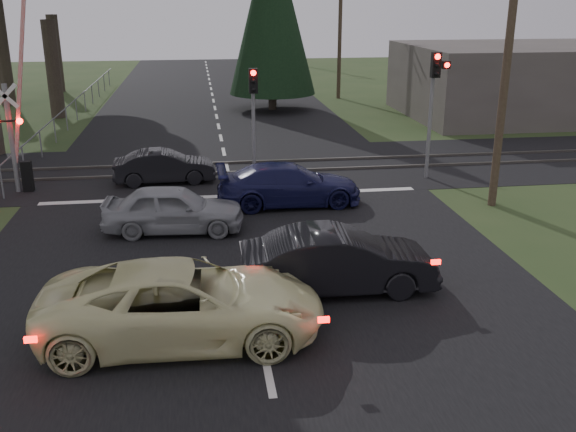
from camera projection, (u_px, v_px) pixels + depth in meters
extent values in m
plane|color=#2A3E1C|center=(254.00, 301.00, 14.62)|extent=(120.00, 120.00, 0.00)
cube|color=black|center=(230.00, 182.00, 23.99)|extent=(14.00, 100.00, 0.01)
cube|color=black|center=(227.00, 169.00, 25.86)|extent=(120.00, 8.00, 0.01)
cube|color=silver|center=(233.00, 196.00, 22.30)|extent=(13.00, 0.35, 0.00)
cube|color=#59544C|center=(228.00, 173.00, 25.10)|extent=(120.00, 0.12, 0.10)
cube|color=#59544C|center=(226.00, 163.00, 26.60)|extent=(120.00, 0.12, 0.10)
cylinder|color=slate|center=(12.00, 139.00, 22.19)|extent=(0.18, 0.18, 3.80)
cube|color=white|center=(5.00, 96.00, 21.61)|extent=(0.88, 0.03, 0.88)
cube|color=white|center=(5.00, 96.00, 21.61)|extent=(0.88, 0.03, 0.88)
cube|color=black|center=(8.00, 121.00, 21.91)|extent=(0.90, 0.06, 0.06)
sphere|color=#FF0C07|center=(20.00, 121.00, 21.89)|extent=(0.22, 0.22, 0.22)
cube|color=black|center=(27.00, 176.00, 22.68)|extent=(0.35, 0.25, 1.10)
cube|color=red|center=(20.00, 77.00, 21.59)|extent=(1.16, 0.10, 5.93)
cylinder|color=slate|center=(429.00, 129.00, 23.99)|extent=(0.14, 0.14, 3.80)
cube|color=black|center=(436.00, 65.00, 23.06)|extent=(0.32, 0.24, 0.90)
sphere|color=#FF0C07|center=(438.00, 57.00, 22.84)|extent=(0.20, 0.20, 0.20)
sphere|color=black|center=(437.00, 65.00, 22.94)|extent=(0.18, 0.18, 0.18)
sphere|color=black|center=(436.00, 74.00, 23.03)|extent=(0.18, 0.18, 0.18)
cube|color=black|center=(446.00, 65.00, 23.11)|extent=(0.28, 0.22, 0.28)
sphere|color=#FF0C07|center=(447.00, 65.00, 23.00)|extent=(0.18, 0.18, 0.18)
cylinder|color=slate|center=(254.00, 135.00, 24.35)|extent=(0.14, 0.14, 3.20)
cube|color=black|center=(253.00, 81.00, 23.52)|extent=(0.32, 0.24, 0.90)
sphere|color=#FF0C07|center=(253.00, 73.00, 23.30)|extent=(0.20, 0.20, 0.20)
sphere|color=black|center=(254.00, 81.00, 23.40)|extent=(0.18, 0.18, 0.18)
sphere|color=black|center=(254.00, 90.00, 23.49)|extent=(0.18, 0.18, 0.18)
cylinder|color=#4C3D2D|center=(506.00, 67.00, 19.91)|extent=(0.26, 0.26, 9.00)
cylinder|color=#4C3D2D|center=(340.00, 30.00, 42.39)|extent=(0.26, 0.26, 9.00)
cylinder|color=#4C3D2D|center=(287.00, 18.00, 65.81)|extent=(0.26, 0.26, 9.00)
cylinder|color=#473D33|center=(53.00, 70.00, 35.98)|extent=(0.80, 0.80, 5.40)
cylinder|color=#473D33|center=(2.00, 51.00, 39.91)|extent=(0.89, 0.89, 6.75)
cylinder|color=#473D33|center=(56.00, 54.00, 46.01)|extent=(0.80, 0.80, 5.40)
cylinder|color=#473D33|center=(272.00, 93.00, 39.11)|extent=(0.50, 0.50, 2.00)
cone|color=black|center=(272.00, 7.00, 37.49)|extent=(5.20, 5.20, 10.00)
cube|color=#59514C|center=(530.00, 80.00, 36.96)|extent=(14.00, 10.00, 4.00)
imported|color=beige|center=(183.00, 303.00, 12.79)|extent=(5.71, 2.76, 1.57)
imported|color=black|center=(339.00, 261.00, 14.92)|extent=(4.55, 1.64, 1.49)
imported|color=gray|center=(173.00, 209.00, 18.73)|extent=(4.20, 1.97, 1.39)
imported|color=#161844|center=(289.00, 185.00, 21.19)|extent=(4.79, 2.03, 1.38)
imported|color=black|center=(165.00, 167.00, 23.73)|extent=(3.75, 1.46, 1.22)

